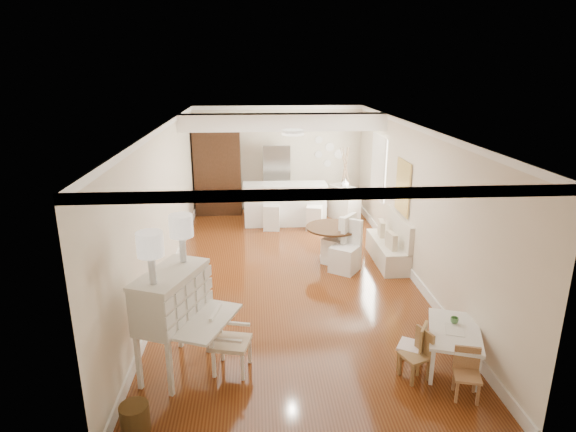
{
  "coord_description": "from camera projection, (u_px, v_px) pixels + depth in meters",
  "views": [
    {
      "loc": [
        -0.63,
        -8.35,
        3.77
      ],
      "look_at": [
        -0.02,
        0.3,
        1.07
      ],
      "focal_mm": 30.0,
      "sensor_mm": 36.0,
      "label": 1
    }
  ],
  "objects": [
    {
      "name": "bar_stool_left",
      "position": [
        271.0,
        210.0,
        11.53
      ],
      "size": [
        0.42,
        0.42,
        0.97
      ],
      "primitive_type": "cube",
      "rotation": [
        0.0,
        0.0,
        -0.08
      ],
      "color": "white",
      "rests_on": "ground"
    },
    {
      "name": "kids_chair_c",
      "position": [
        467.0,
        375.0,
        5.64
      ],
      "size": [
        0.37,
        0.37,
        0.62
      ],
      "primitive_type": "cube",
      "rotation": [
        0.0,
        0.0,
        -0.26
      ],
      "color": "#AB784D",
      "rests_on": "ground"
    },
    {
      "name": "bar_stool_right",
      "position": [
        314.0,
        211.0,
        11.54
      ],
      "size": [
        0.43,
        0.43,
        0.92
      ],
      "primitive_type": "cube",
      "rotation": [
        0.0,
        0.0,
        -0.21
      ],
      "color": "white",
      "rests_on": "ground"
    },
    {
      "name": "slip_chair_near",
      "position": [
        345.0,
        247.0,
        9.14
      ],
      "size": [
        0.67,
        0.68,
        1.0
      ],
      "primitive_type": "cube",
      "rotation": [
        0.0,
        0.0,
        -0.62
      ],
      "color": "white",
      "rests_on": "ground"
    },
    {
      "name": "kids_chair_a",
      "position": [
        415.0,
        355.0,
        6.0
      ],
      "size": [
        0.41,
        0.41,
        0.66
      ],
      "primitive_type": "cube",
      "rotation": [
        0.0,
        0.0,
        -1.19
      ],
      "color": "#987245",
      "rests_on": "ground"
    },
    {
      "name": "sideboard",
      "position": [
        344.0,
        203.0,
        12.27
      ],
      "size": [
        0.75,
        1.0,
        0.87
      ],
      "primitive_type": "cube",
      "rotation": [
        0.0,
        0.0,
        0.43
      ],
      "color": "silver",
      "rests_on": "ground"
    },
    {
      "name": "room",
      "position": [
        291.0,
        169.0,
        8.84
      ],
      "size": [
        9.0,
        9.04,
        2.82
      ],
      "color": "brown",
      "rests_on": "ground"
    },
    {
      "name": "dining_table",
      "position": [
        332.0,
        244.0,
        9.68
      ],
      "size": [
        1.17,
        1.17,
        0.72
      ],
      "primitive_type": "cylinder",
      "rotation": [
        0.0,
        0.0,
        0.11
      ],
      "color": "#462916",
      "rests_on": "ground"
    },
    {
      "name": "branch_vase",
      "position": [
        345.0,
        183.0,
        12.09
      ],
      "size": [
        0.27,
        0.27,
        0.21
      ],
      "primitive_type": "imported",
      "rotation": [
        0.0,
        0.0,
        -0.43
      ],
      "color": "white",
      "rests_on": "sideboard"
    },
    {
      "name": "slip_chair_far",
      "position": [
        338.0,
        238.0,
        9.52
      ],
      "size": [
        0.71,
        0.71,
        1.04
      ],
      "primitive_type": "cube",
      "rotation": [
        0.0,
        0.0,
        -2.24
      ],
      "color": "white",
      "rests_on": "ground"
    },
    {
      "name": "gustavian_armchair",
      "position": [
        232.0,
        341.0,
        6.14
      ],
      "size": [
        0.58,
        0.58,
        0.83
      ],
      "primitive_type": "cube",
      "rotation": [
        0.0,
        0.0,
        1.34
      ],
      "color": "white",
      "rests_on": "ground"
    },
    {
      "name": "secretary_bureau",
      "position": [
        173.0,
        322.0,
        6.08
      ],
      "size": [
        1.41,
        1.42,
        1.38
      ],
      "primitive_type": "cube",
      "rotation": [
        0.0,
        0.0,
        -0.38
      ],
      "color": "white",
      "rests_on": "ground"
    },
    {
      "name": "kids_table",
      "position": [
        453.0,
        348.0,
        6.27
      ],
      "size": [
        0.95,
        1.21,
        0.53
      ],
      "primitive_type": "cube",
      "rotation": [
        0.0,
        0.0,
        -0.34
      ],
      "color": "white",
      "rests_on": "ground"
    },
    {
      "name": "pantry_cabinet",
      "position": [
        218.0,
        171.0,
        12.65
      ],
      "size": [
        1.2,
        0.6,
        2.3
      ],
      "primitive_type": "cube",
      "color": "#381E11",
      "rests_on": "ground"
    },
    {
      "name": "kids_chair_b",
      "position": [
        411.0,
        345.0,
        6.21
      ],
      "size": [
        0.44,
        0.44,
        0.66
      ],
      "primitive_type": "cube",
      "rotation": [
        0.0,
        0.0,
        -2.1
      ],
      "color": "#AA844D",
      "rests_on": "ground"
    },
    {
      "name": "pencil_cup",
      "position": [
        454.0,
        320.0,
        6.34
      ],
      "size": [
        0.12,
        0.12,
        0.08
      ],
      "primitive_type": "imported",
      "rotation": [
        0.0,
        0.0,
        -0.18
      ],
      "color": "#5B9758",
      "rests_on": "kids_table"
    },
    {
      "name": "fridge",
      "position": [
        290.0,
        179.0,
        12.82
      ],
      "size": [
        0.75,
        0.65,
        1.8
      ],
      "primitive_type": "imported",
      "color": "silver",
      "rests_on": "ground"
    },
    {
      "name": "banquette",
      "position": [
        388.0,
        239.0,
        9.58
      ],
      "size": [
        0.52,
        1.6,
        0.98
      ],
      "primitive_type": "cube",
      "color": "silver",
      "rests_on": "ground"
    },
    {
      "name": "wicker_basket",
      "position": [
        135.0,
        418.0,
        5.17
      ],
      "size": [
        0.38,
        0.38,
        0.32
      ],
      "primitive_type": "cylinder",
      "rotation": [
        0.0,
        0.0,
        0.24
      ],
      "color": "brown",
      "rests_on": "ground"
    },
    {
      "name": "breakfast_counter",
      "position": [
        285.0,
        204.0,
        11.92
      ],
      "size": [
        2.05,
        0.65,
        1.03
      ],
      "primitive_type": "cube",
      "color": "white",
      "rests_on": "ground"
    }
  ]
}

